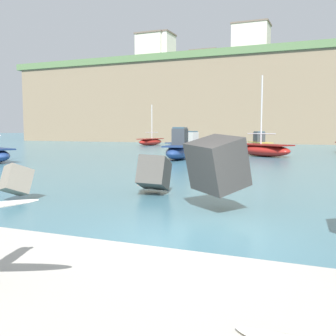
{
  "coord_description": "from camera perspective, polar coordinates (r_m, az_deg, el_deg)",
  "views": [
    {
      "loc": [
        2.84,
        -8.03,
        2.3
      ],
      "look_at": [
        -0.74,
        0.5,
        1.4
      ],
      "focal_mm": 42.43,
      "sensor_mm": 36.0,
      "label": 1
    }
  ],
  "objects": [
    {
      "name": "walkway_path",
      "position": [
        5.39,
        -11.96,
        -18.43
      ],
      "size": [
        48.0,
        4.4,
        0.24
      ],
      "primitive_type": "cube",
      "color": "#B2ADA3",
      "rests_on": "ground"
    },
    {
      "name": "station_building_west",
      "position": [
        92.01,
        5.49,
        15.14
      ],
      "size": [
        6.16,
        5.96,
        4.15
      ],
      "color": "#B2ADA3",
      "rests_on": "headland_bluff"
    },
    {
      "name": "boat_near_right",
      "position": [
        34.99,
        13.65,
        2.58
      ],
      "size": [
        5.64,
        4.77,
        6.89
      ],
      "color": "maroon",
      "rests_on": "ground"
    },
    {
      "name": "station_building_central",
      "position": [
        78.81,
        11.84,
        17.46
      ],
      "size": [
        6.78,
        4.96,
        6.23
      ],
      "color": "beige",
      "rests_on": "headland_bluff"
    },
    {
      "name": "mooring_buoy_inner",
      "position": [
        27.26,
        8.43,
        1.11
      ],
      "size": [
        0.44,
        0.44,
        0.44
      ],
      "color": "silver",
      "rests_on": "ground"
    },
    {
      "name": "station_building_annex",
      "position": [
        84.47,
        -1.96,
        16.64
      ],
      "size": [
        5.9,
        7.0,
        5.89
      ],
      "color": "beige",
      "rests_on": "headland_bluff"
    },
    {
      "name": "station_building_east",
      "position": [
        84.05,
        -1.52,
        16.74
      ],
      "size": [
        6.44,
        5.28,
        6.03
      ],
      "color": "silver",
      "rests_on": "headland_bluff"
    },
    {
      "name": "breakwater_jetty",
      "position": [
        10.51,
        7.77,
        -0.87
      ],
      "size": [
        28.69,
        8.22,
        2.95
      ],
      "color": "slate",
      "rests_on": "ground"
    },
    {
      "name": "boat_far_left",
      "position": [
        57.9,
        -2.54,
        3.81
      ],
      "size": [
        2.53,
        5.43,
        5.9
      ],
      "color": "maroon",
      "rests_on": "ground"
    },
    {
      "name": "ground_plane",
      "position": [
        8.82,
        3.22,
        -9.57
      ],
      "size": [
        400.0,
        400.0,
        0.0
      ],
      "primitive_type": "plane",
      "color": "#42707F"
    },
    {
      "name": "boat_near_centre",
      "position": [
        41.97,
        2.79,
        3.32
      ],
      "size": [
        5.68,
        3.38,
        2.15
      ],
      "color": "navy",
      "rests_on": "ground"
    },
    {
      "name": "boat_mid_right",
      "position": [
        30.92,
        1.61,
        2.75
      ],
      "size": [
        2.56,
        5.7,
        2.49
      ],
      "color": "navy",
      "rests_on": "ground"
    },
    {
      "name": "boat_mid_centre",
      "position": [
        48.68,
        13.06,
        3.45
      ],
      "size": [
        4.03,
        5.57,
        2.08
      ],
      "color": "#EAC64C",
      "rests_on": "ground"
    },
    {
      "name": "headland_bluff",
      "position": [
        83.02,
        15.91,
        9.15
      ],
      "size": [
        101.13,
        35.75,
        15.59
      ],
      "color": "#847056",
      "rests_on": "ground"
    }
  ]
}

